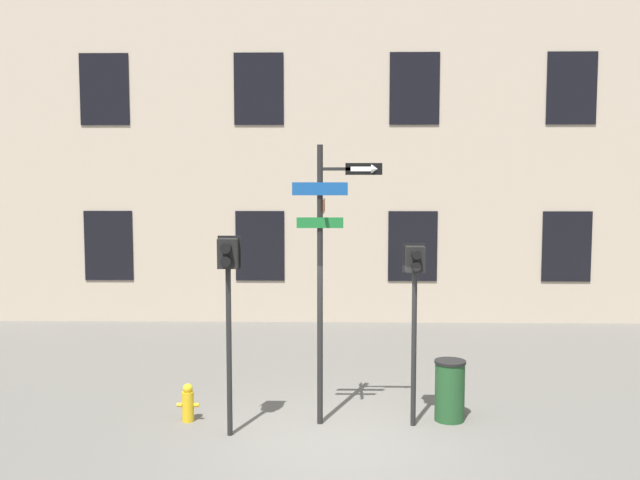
{
  "coord_description": "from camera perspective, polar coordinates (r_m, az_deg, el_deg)",
  "views": [
    {
      "loc": [
        -0.03,
        -10.03,
        3.89
      ],
      "look_at": [
        -0.26,
        0.83,
        2.89
      ],
      "focal_mm": 40.0,
      "sensor_mm": 36.0,
      "label": 1
    }
  ],
  "objects": [
    {
      "name": "street_sign_pole",
      "position": [
        10.94,
        0.4,
        -1.44
      ],
      "size": [
        1.37,
        0.93,
        4.35
      ],
      "color": "black",
      "rests_on": "ground_plane"
    },
    {
      "name": "pedestrian_signal_right",
      "position": [
        11.0,
        7.59,
        -3.66
      ],
      "size": [
        0.35,
        0.4,
        2.84
      ],
      "color": "black",
      "rests_on": "ground_plane"
    },
    {
      "name": "pedestrian_signal_left",
      "position": [
        10.56,
        -7.36,
        -3.33
      ],
      "size": [
        0.34,
        0.4,
        2.99
      ],
      "color": "black",
      "rests_on": "ground_plane"
    },
    {
      "name": "fire_hydrant",
      "position": [
        11.73,
        -10.52,
        -12.71
      ],
      "size": [
        0.35,
        0.19,
        0.61
      ],
      "color": "gold",
      "rests_on": "ground_plane"
    },
    {
      "name": "building_facade",
      "position": [
        18.99,
        1.32,
        11.9
      ],
      "size": [
        24.0,
        0.64,
        12.19
      ],
      "color": "tan",
      "rests_on": "ground_plane"
    },
    {
      "name": "trash_bin",
      "position": [
        11.71,
        10.34,
        -11.75
      ],
      "size": [
        0.5,
        0.5,
        0.97
      ],
      "color": "#1E4723",
      "rests_on": "ground_plane"
    },
    {
      "name": "ground_plane",
      "position": [
        10.76,
        1.34,
        -15.96
      ],
      "size": [
        60.0,
        60.0,
        0.0
      ],
      "primitive_type": "plane",
      "color": "#595651"
    }
  ]
}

